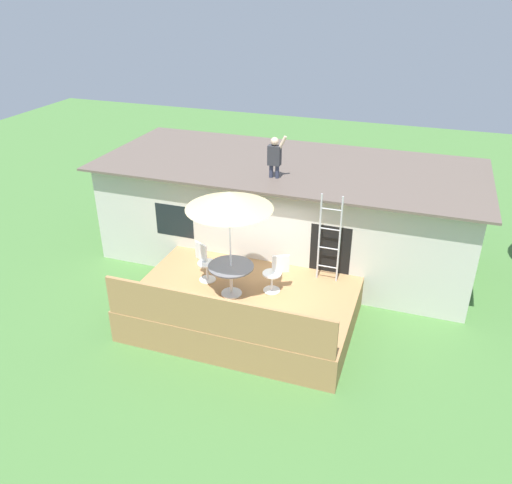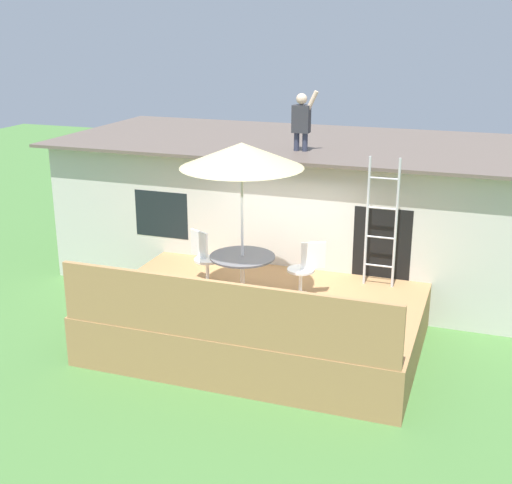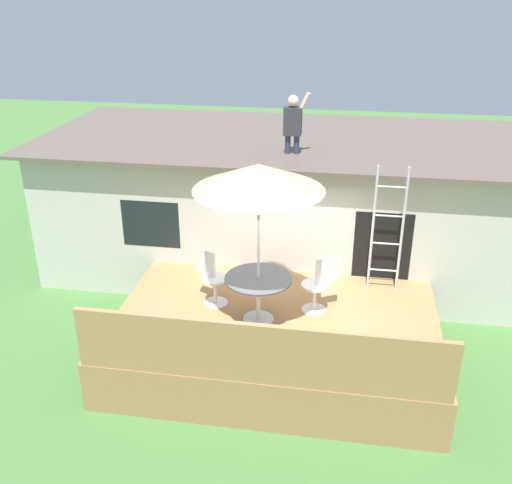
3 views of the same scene
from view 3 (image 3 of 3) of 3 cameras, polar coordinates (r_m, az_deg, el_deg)
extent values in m
plane|color=#477538|center=(9.71, 1.89, -11.34)|extent=(40.00, 40.00, 0.00)
cube|color=beige|center=(12.24, 4.25, 3.77)|extent=(10.00, 4.00, 2.73)
cube|color=#66564C|center=(11.82, 4.46, 10.09)|extent=(10.50, 4.50, 0.06)
cube|color=black|center=(10.88, -10.34, 1.76)|extent=(1.10, 0.03, 0.90)
cube|color=black|center=(10.52, 12.17, -2.23)|extent=(1.00, 0.03, 2.00)
cube|color=#A87A4C|center=(9.49, 1.92, -9.39)|extent=(5.09, 3.44, 0.80)
cube|color=#A87A4C|center=(7.64, 0.30, -11.00)|extent=(4.99, 0.08, 0.90)
cylinder|color=silver|center=(9.17, 0.24, -7.58)|extent=(0.48, 0.48, 0.03)
cylinder|color=silver|center=(8.99, 0.24, -5.66)|extent=(0.07, 0.07, 0.71)
cylinder|color=#4C4C51|center=(8.81, 0.24, -3.64)|extent=(1.04, 1.04, 0.03)
cylinder|color=silver|center=(8.60, 0.25, -0.88)|extent=(0.04, 0.04, 2.40)
cone|color=beige|center=(8.17, 0.26, 6.42)|extent=(1.90, 1.90, 0.38)
cylinder|color=silver|center=(9.80, 11.43, 1.27)|extent=(0.04, 0.04, 2.20)
cylinder|color=silver|center=(9.84, 14.22, 1.07)|extent=(0.04, 0.04, 2.20)
cylinder|color=silver|center=(10.13, 12.43, -2.72)|extent=(0.48, 0.03, 0.03)
cylinder|color=silver|center=(9.92, 12.69, -0.15)|extent=(0.48, 0.03, 0.03)
cylinder|color=silver|center=(9.72, 12.96, 2.52)|extent=(0.48, 0.03, 0.03)
cylinder|color=silver|center=(9.55, 13.24, 5.30)|extent=(0.48, 0.03, 0.03)
cylinder|color=#33384C|center=(10.65, 3.15, 9.62)|extent=(0.10, 0.10, 0.34)
cylinder|color=#33384C|center=(10.63, 4.01, 9.57)|extent=(0.10, 0.10, 0.34)
cube|color=#333338|center=(10.54, 3.64, 11.80)|extent=(0.32, 0.20, 0.50)
sphere|color=beige|center=(10.47, 3.69, 13.73)|extent=(0.20, 0.20, 0.20)
cylinder|color=beige|center=(10.46, 4.69, 13.36)|extent=(0.26, 0.08, 0.44)
cylinder|color=silver|center=(9.63, -3.98, -5.99)|extent=(0.40, 0.40, 0.02)
cylinder|color=silver|center=(9.52, -4.02, -4.85)|extent=(0.06, 0.06, 0.44)
cylinder|color=silver|center=(9.41, -4.06, -3.63)|extent=(0.44, 0.44, 0.04)
cube|color=silver|center=(9.42, -5.04, -2.00)|extent=(0.38, 0.21, 0.44)
cylinder|color=silver|center=(9.47, 5.72, -6.64)|extent=(0.40, 0.40, 0.02)
cylinder|color=silver|center=(9.36, 5.77, -5.49)|extent=(0.06, 0.06, 0.44)
cylinder|color=silver|center=(9.24, 5.83, -4.25)|extent=(0.44, 0.44, 0.04)
cube|color=silver|center=(9.21, 7.04, -2.75)|extent=(0.37, 0.22, 0.44)
camera|label=1|loc=(3.54, 138.60, 10.53)|focal=36.27mm
camera|label=2|loc=(3.05, 130.94, -29.23)|focal=47.87mm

